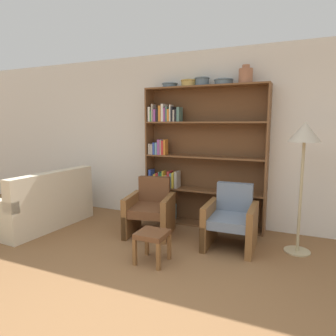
% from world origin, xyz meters
% --- Properties ---
extents(ground_plane, '(24.00, 24.00, 0.00)m').
position_xyz_m(ground_plane, '(0.00, 0.00, 0.00)').
color(ground_plane, brown).
extents(wall_back, '(12.00, 0.06, 2.75)m').
position_xyz_m(wall_back, '(0.00, 2.88, 1.38)').
color(wall_back, silver).
rests_on(wall_back, ground).
extents(bookshelf, '(1.92, 0.30, 2.19)m').
position_xyz_m(bookshelf, '(-0.29, 2.71, 1.06)').
color(bookshelf, brown).
rests_on(bookshelf, ground).
extents(bowl_terracotta, '(0.25, 0.25, 0.07)m').
position_xyz_m(bowl_terracotta, '(-0.69, 2.69, 2.23)').
color(bowl_terracotta, slate).
rests_on(bowl_terracotta, bookshelf).
extents(bowl_olive, '(0.26, 0.26, 0.10)m').
position_xyz_m(bowl_olive, '(-0.37, 2.69, 2.24)').
color(bowl_olive, tan).
rests_on(bowl_olive, bookshelf).
extents(bowl_sage, '(0.23, 0.23, 0.12)m').
position_xyz_m(bowl_sage, '(-0.16, 2.69, 2.26)').
color(bowl_sage, slate).
rests_on(bowl_sage, bookshelf).
extents(bowl_cream, '(0.28, 0.28, 0.08)m').
position_xyz_m(bowl_cream, '(0.17, 2.69, 2.23)').
color(bowl_cream, slate).
rests_on(bowl_cream, bookshelf).
extents(vase_tall, '(0.20, 0.20, 0.26)m').
position_xyz_m(vase_tall, '(0.49, 2.69, 2.30)').
color(vase_tall, '#A36647').
rests_on(vase_tall, bookshelf).
extents(couch, '(1.03, 1.59, 0.89)m').
position_xyz_m(couch, '(-2.49, 1.62, 0.30)').
color(couch, beige).
rests_on(couch, ground).
extents(armchair_leather, '(0.76, 0.79, 0.81)m').
position_xyz_m(armchair_leather, '(-0.71, 2.03, 0.36)').
color(armchair_leather, brown).
rests_on(armchair_leather, ground).
extents(armchair_cushioned, '(0.66, 0.70, 0.81)m').
position_xyz_m(armchair_cushioned, '(0.48, 2.03, 0.36)').
color(armchair_cushioned, brown).
rests_on(armchair_cushioned, ground).
extents(floor_lamp, '(0.38, 0.38, 1.64)m').
position_xyz_m(floor_lamp, '(1.30, 2.19, 1.41)').
color(floor_lamp, tan).
rests_on(floor_lamp, ground).
extents(footstool, '(0.34, 0.34, 0.37)m').
position_xyz_m(footstool, '(-0.26, 1.18, 0.30)').
color(footstool, brown).
rests_on(footstool, ground).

